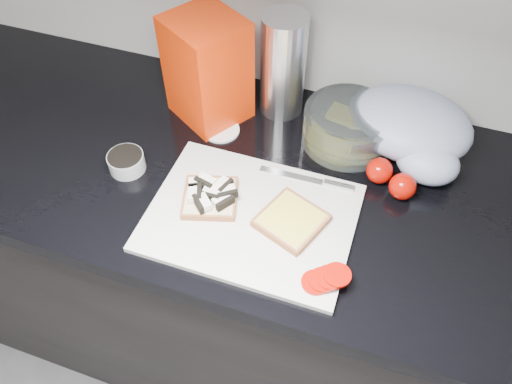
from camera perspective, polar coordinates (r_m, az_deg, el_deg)
base_cabinet at (r=1.44m, az=3.51°, el=-11.08°), size 3.50×0.60×0.86m
countertop at (r=1.07m, az=4.64°, el=0.58°), size 3.50×0.64×0.04m
cutting_board at (r=0.98m, az=-0.57°, el=-2.91°), size 0.40×0.30×0.01m
bread_left at (r=1.00m, az=-5.26°, el=-0.46°), size 0.14×0.14×0.03m
bread_right at (r=0.96m, az=4.05°, el=-3.27°), size 0.15×0.15×0.02m
tomato_slices at (r=0.90m, az=8.02°, el=-9.78°), size 0.09×0.08×0.02m
knife at (r=1.04m, az=7.13°, el=1.24°), size 0.20×0.02×0.01m
seed_tub at (r=1.10m, az=-14.61°, el=3.42°), size 0.08×0.08×0.04m
tub_lid at (r=1.16m, az=-4.00°, el=7.07°), size 0.11×0.11×0.01m
glass_bowl at (r=1.13m, az=10.45°, el=7.34°), size 0.20×0.20×0.08m
bread_bag at (r=1.14m, az=-5.55°, el=13.75°), size 0.21×0.20×0.24m
steel_canister at (r=1.15m, az=3.11°, el=14.20°), size 0.10×0.10×0.24m
grocery_bag at (r=1.13m, az=17.39°, el=6.91°), size 0.30×0.28×0.12m
whole_tomatoes at (r=1.06m, az=15.16°, el=1.50°), size 0.11×0.08×0.06m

